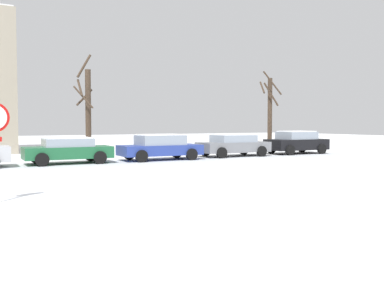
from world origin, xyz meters
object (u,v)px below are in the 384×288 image
parked_car_green (68,150)px  parked_car_black (296,142)px  parked_car_gray (233,145)px  parked_car_blue (160,147)px

parked_car_green → parked_car_black: size_ratio=1.03×
parked_car_black → parked_car_gray: bearing=179.0°
parked_car_green → parked_car_gray: size_ratio=0.97×
parked_car_blue → parked_car_black: size_ratio=1.09×
parked_car_green → parked_car_blue: 4.96m
parked_car_green → parked_car_gray: parked_car_gray is taller
parked_car_green → parked_car_blue: (4.96, -0.18, 0.04)m
parked_car_blue → parked_car_gray: bearing=2.3°
parked_car_blue → parked_car_black: (9.91, 0.11, 0.04)m
parked_car_green → parked_car_black: 14.87m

